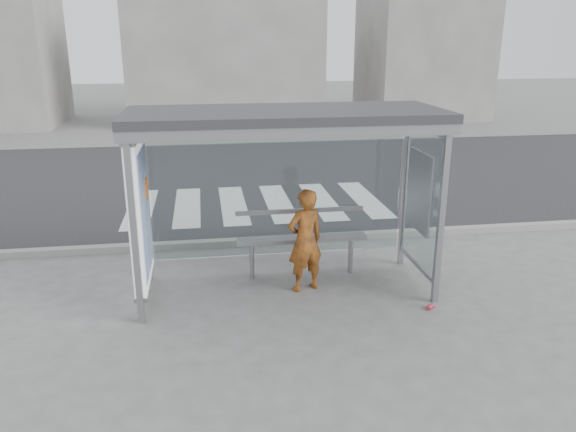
# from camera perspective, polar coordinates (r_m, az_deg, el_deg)

# --- Properties ---
(ground) EXTENTS (80.00, 80.00, 0.00)m
(ground) POSITION_cam_1_polar(r_m,az_deg,el_deg) (8.32, -0.22, -7.47)
(ground) COLOR #5F5F5D
(ground) RESTS_ON ground
(road) EXTENTS (30.00, 10.00, 0.01)m
(road) POSITION_cam_1_polar(r_m,az_deg,el_deg) (14.91, -4.24, 3.95)
(road) COLOR #232326
(road) RESTS_ON ground
(curb) EXTENTS (30.00, 0.18, 0.12)m
(curb) POSITION_cam_1_polar(r_m,az_deg,el_deg) (10.08, -1.87, -2.49)
(curb) COLOR gray
(curb) RESTS_ON ground
(crosswalk) EXTENTS (5.55, 3.00, 0.00)m
(crosswalk) POSITION_cam_1_polar(r_m,az_deg,el_deg) (12.50, -3.29, 1.26)
(crosswalk) COLOR silver
(crosswalk) RESTS_ON ground
(bus_shelter) EXTENTS (4.25, 1.65, 2.62)m
(bus_shelter) POSITION_cam_1_polar(r_m,az_deg,el_deg) (7.70, -3.05, 6.03)
(bus_shelter) COLOR gray
(bus_shelter) RESTS_ON ground
(building_center) EXTENTS (8.00, 5.00, 5.00)m
(building_center) POSITION_cam_1_polar(r_m,az_deg,el_deg) (25.49, -6.48, 15.27)
(building_center) COLOR slate
(building_center) RESTS_ON ground
(building_right) EXTENTS (5.00, 5.00, 7.00)m
(building_right) POSITION_cam_1_polar(r_m,az_deg,el_deg) (27.38, 13.53, 17.18)
(building_right) COLOR slate
(building_right) RESTS_ON ground
(person) EXTENTS (0.64, 0.52, 1.53)m
(person) POSITION_cam_1_polar(r_m,az_deg,el_deg) (8.04, 1.74, -2.50)
(person) COLOR #C96812
(person) RESTS_ON ground
(bench) EXTENTS (1.99, 0.33, 1.03)m
(bench) POSITION_cam_1_polar(r_m,az_deg,el_deg) (8.58, 1.40, -2.29)
(bench) COLOR gray
(bench) RESTS_ON ground
(soda_can) EXTENTS (0.14, 0.13, 0.07)m
(soda_can) POSITION_cam_1_polar(r_m,az_deg,el_deg) (7.98, 14.25, -8.91)
(soda_can) COLOR #E14250
(soda_can) RESTS_ON ground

